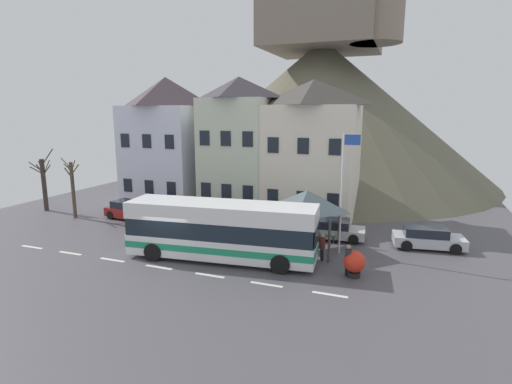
{
  "coord_description": "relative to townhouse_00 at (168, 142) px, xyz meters",
  "views": [
    {
      "loc": [
        11.81,
        -17.73,
        7.99
      ],
      "look_at": [
        3.46,
        4.22,
        3.29
      ],
      "focal_mm": 28.09,
      "sensor_mm": 36.0,
      "label": 1
    }
  ],
  "objects": [
    {
      "name": "townhouse_00",
      "position": [
        0.0,
        0.0,
        0.0
      ],
      "size": [
        6.28,
        5.96,
        10.87
      ],
      "color": "silver",
      "rests_on": "ground_plane"
    },
    {
      "name": "bare_tree_01",
      "position": [
        -4.26,
        -6.68,
        -3.02
      ],
      "size": [
        2.54,
        1.74,
        4.54
      ],
      "color": "brown",
      "rests_on": "ground_plane"
    },
    {
      "name": "hilltop_castle",
      "position": [
        9.64,
        17.4,
        3.13
      ],
      "size": [
        38.55,
        38.55,
        22.81
      ],
      "color": "#5F5C4A",
      "rests_on": "ground_plane"
    },
    {
      "name": "bare_tree_00",
      "position": [
        -8.21,
        -5.77,
        -3.15
      ],
      "size": [
        1.91,
        1.61,
        5.1
      ],
      "color": "#382D28",
      "rests_on": "ground_plane"
    },
    {
      "name": "public_bench",
      "position": [
        14.84,
        -5.62,
        -4.97
      ],
      "size": [
        1.48,
        0.48,
        0.87
      ],
      "color": "#33473D",
      "rests_on": "ground_plane"
    },
    {
      "name": "ground_plane",
      "position": [
        7.62,
        -11.95,
        -5.46
      ],
      "size": [
        40.0,
        60.0,
        0.07
      ],
      "color": "#4F4C52"
    },
    {
      "name": "pedestrian_00",
      "position": [
        17.05,
        -10.69,
        -4.45
      ],
      "size": [
        0.33,
        0.33,
        1.65
      ],
      "color": "black",
      "rests_on": "ground_plane"
    },
    {
      "name": "parked_car_00",
      "position": [
        15.25,
        -4.87,
        -4.82
      ],
      "size": [
        4.06,
        2.13,
        1.25
      ],
      "rotation": [
        0.0,
        0.0,
        0.08
      ],
      "color": "silver",
      "rests_on": "ground_plane"
    },
    {
      "name": "parked_car_01",
      "position": [
        -0.01,
        -5.5,
        -4.76
      ],
      "size": [
        4.04,
        2.24,
        1.38
      ],
      "rotation": [
        0.0,
        0.0,
        -0.13
      ],
      "color": "maroon",
      "rests_on": "ground_plane"
    },
    {
      "name": "pedestrian_01",
      "position": [
        15.41,
        -8.92,
        -4.59
      ],
      "size": [
        0.32,
        0.33,
        1.53
      ],
      "color": "black",
      "rests_on": "ground_plane"
    },
    {
      "name": "transit_bus",
      "position": [
        10.21,
        -10.72,
        -3.83
      ],
      "size": [
        10.62,
        3.64,
        3.18
      ],
      "rotation": [
        0.0,
        0.0,
        0.11
      ],
      "color": "white",
      "rests_on": "ground_plane"
    },
    {
      "name": "flagpole",
      "position": [
        16.19,
        -7.45,
        -1.45
      ],
      "size": [
        0.95,
        0.1,
        6.86
      ],
      "color": "silver",
      "rests_on": "ground_plane"
    },
    {
      "name": "harbour_buoy",
      "position": [
        17.35,
        -10.59,
        -4.7
      ],
      "size": [
        1.08,
        1.08,
        1.33
      ],
      "color": "black",
      "rests_on": "ground_plane"
    },
    {
      "name": "bus_shelter",
      "position": [
        14.17,
        -7.48,
        -2.47
      ],
      "size": [
        3.6,
        3.6,
        3.57
      ],
      "color": "#473D33",
      "rests_on": "ground_plane"
    },
    {
      "name": "parked_car_02",
      "position": [
        20.88,
        -4.67,
        -4.8
      ],
      "size": [
        4.21,
        2.31,
        1.29
      ],
      "rotation": [
        0.0,
        0.0,
        0.14
      ],
      "color": "silver",
      "rests_on": "ground_plane"
    },
    {
      "name": "townhouse_02",
      "position": [
        12.72,
        -0.11,
        -0.27
      ],
      "size": [
        6.47,
        5.74,
        10.34
      ],
      "color": "beige",
      "rests_on": "ground_plane"
    },
    {
      "name": "townhouse_01",
      "position": [
        6.9,
        -0.45,
        -0.1
      ],
      "size": [
        5.2,
        5.06,
        10.67
      ],
      "color": "beige",
      "rests_on": "ground_plane"
    },
    {
      "name": "parked_car_03",
      "position": [
        6.5,
        -4.61,
        -4.79
      ],
      "size": [
        3.92,
        2.15,
        1.32
      ],
      "rotation": [
        0.0,
        0.0,
        3.09
      ],
      "color": "black",
      "rests_on": "ground_plane"
    }
  ]
}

